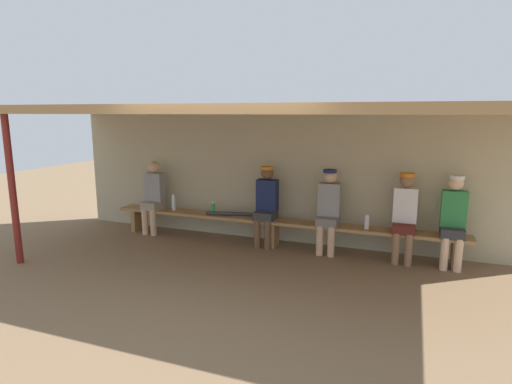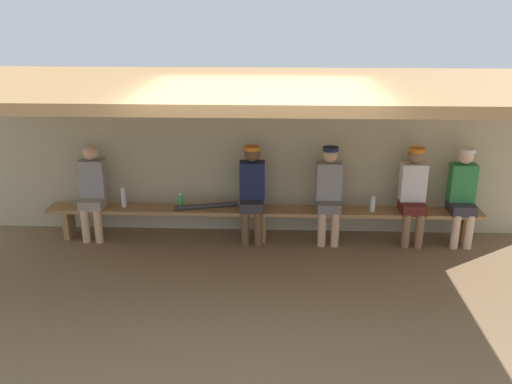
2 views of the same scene
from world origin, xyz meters
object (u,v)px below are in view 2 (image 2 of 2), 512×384
(bench, at_px, (263,214))
(water_bottle_blue, at_px, (123,198))
(player_rightmost, at_px, (329,190))
(player_shirtless_tan, at_px, (93,188))
(water_bottle_clear, at_px, (373,204))
(water_bottle_orange, at_px, (180,201))
(player_leftmost, at_px, (413,191))
(player_near_post, at_px, (463,192))
(player_in_white, at_px, (252,189))
(baseball_bat, at_px, (206,206))

(bench, distance_m, water_bottle_blue, 1.95)
(player_rightmost, relative_size, player_shirtless_tan, 1.01)
(water_bottle_clear, relative_size, water_bottle_orange, 1.04)
(player_shirtless_tan, bearing_deg, player_leftmost, 0.01)
(player_near_post, bearing_deg, water_bottle_orange, 179.76)
(player_rightmost, xyz_separation_m, player_in_white, (-1.05, 0.00, 0.00))
(water_bottle_blue, bearing_deg, player_in_white, -0.28)
(player_in_white, distance_m, player_near_post, 2.84)
(player_in_white, xyz_separation_m, water_bottle_orange, (-1.00, 0.02, -0.19))
(bench, relative_size, player_rightmost, 4.46)
(water_bottle_orange, xyz_separation_m, baseball_bat, (0.36, -0.02, -0.07))
(bench, bearing_deg, water_bottle_orange, 179.02)
(player_rightmost, distance_m, water_bottle_blue, 2.84)
(player_leftmost, relative_size, player_in_white, 1.00)
(player_rightmost, bearing_deg, bench, -179.77)
(baseball_bat, bearing_deg, player_rightmost, -13.55)
(bench, relative_size, water_bottle_clear, 27.55)
(bench, height_order, water_bottle_clear, water_bottle_clear)
(bench, relative_size, player_near_post, 4.46)
(water_bottle_clear, relative_size, baseball_bat, 0.25)
(bench, bearing_deg, baseball_bat, -180.00)
(player_shirtless_tan, bearing_deg, water_bottle_blue, 1.27)
(water_bottle_clear, height_order, water_bottle_orange, water_bottle_clear)
(water_bottle_clear, xyz_separation_m, water_bottle_blue, (-3.44, 0.04, 0.03))
(player_shirtless_tan, xyz_separation_m, player_near_post, (5.05, 0.00, 0.02))
(player_rightmost, xyz_separation_m, baseball_bat, (-1.69, -0.00, -0.25))
(player_shirtless_tan, height_order, baseball_bat, player_shirtless_tan)
(water_bottle_orange, bearing_deg, baseball_bat, -3.15)
(player_near_post, distance_m, water_bottle_orange, 3.85)
(bench, bearing_deg, player_shirtless_tan, 179.93)
(water_bottle_clear, distance_m, water_bottle_orange, 2.65)
(player_near_post, relative_size, baseball_bat, 1.54)
(player_shirtless_tan, height_order, water_bottle_orange, player_shirtless_tan)
(bench, height_order, player_leftmost, player_leftmost)
(player_in_white, bearing_deg, player_leftmost, 0.00)
(player_near_post, relative_size, water_bottle_orange, 6.39)
(player_rightmost, bearing_deg, water_bottle_orange, 179.55)
(water_bottle_orange, bearing_deg, bench, -0.98)
(player_shirtless_tan, bearing_deg, water_bottle_clear, -0.40)
(water_bottle_orange, bearing_deg, player_leftmost, -0.29)
(player_rightmost, xyz_separation_m, water_bottle_clear, (0.60, -0.03, -0.18))
(player_rightmost, distance_m, baseball_bat, 1.71)
(bench, relative_size, player_in_white, 4.46)
(water_bottle_blue, xyz_separation_m, water_bottle_orange, (0.79, 0.01, -0.04))
(player_near_post, bearing_deg, player_shirtless_tan, -179.99)
(water_bottle_blue, height_order, baseball_bat, water_bottle_blue)
(player_in_white, distance_m, water_bottle_orange, 1.02)
(player_shirtless_tan, height_order, water_bottle_blue, player_shirtless_tan)
(player_near_post, xyz_separation_m, water_bottle_clear, (-1.20, -0.03, -0.18))
(player_in_white, xyz_separation_m, baseball_bat, (-0.64, -0.00, -0.25))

